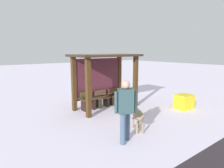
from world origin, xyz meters
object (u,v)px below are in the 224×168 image
(bus_shelter, at_px, (103,70))
(bench_right_inside, at_px, (115,98))
(person_walking, at_px, (126,107))
(bench_center_inside, at_px, (102,100))
(grit_bin, at_px, (184,102))
(bench_left_inside, at_px, (88,103))
(dog, at_px, (137,115))

(bus_shelter, height_order, bench_right_inside, bus_shelter)
(person_walking, bearing_deg, bench_center_inside, 64.56)
(grit_bin, bearing_deg, bench_left_inside, 144.13)
(bus_shelter, relative_size, dog, 2.97)
(bench_left_inside, relative_size, bench_center_inside, 1.04)
(bench_left_inside, relative_size, bench_right_inside, 1.04)
(bench_left_inside, xyz_separation_m, person_walking, (-0.78, -3.13, 0.68))
(dog, height_order, grit_bin, dog)
(bench_right_inside, xyz_separation_m, dog, (-1.35, -2.74, 0.19))
(bus_shelter, bearing_deg, bench_right_inside, 6.73)
(bus_shelter, relative_size, bench_left_inside, 3.79)
(bench_center_inside, xyz_separation_m, dog, (-0.64, -2.74, 0.19))
(bus_shelter, xyz_separation_m, bench_left_inside, (-0.71, 0.08, -1.33))
(bench_right_inside, bearing_deg, bus_shelter, -173.27)
(bench_left_inside, height_order, dog, bench_left_inside)
(bench_left_inside, height_order, bench_right_inside, bench_left_inside)
(bus_shelter, distance_m, bench_right_inside, 1.51)
(bench_left_inside, distance_m, person_walking, 3.30)
(bench_center_inside, distance_m, dog, 2.82)
(person_walking, xyz_separation_m, grit_bin, (4.03, 0.78, -0.67))
(bench_center_inside, bearing_deg, bench_right_inside, -0.02)
(bench_center_inside, relative_size, bench_right_inside, 1.00)
(bus_shelter, height_order, bench_left_inside, bus_shelter)
(bench_right_inside, xyz_separation_m, grit_bin, (1.83, -2.35, 0.01))
(dog, bearing_deg, bench_left_inside, 91.48)
(grit_bin, bearing_deg, bench_center_inside, 137.22)
(bus_shelter, distance_m, grit_bin, 3.65)
(bench_right_inside, relative_size, person_walking, 0.43)
(bench_center_inside, relative_size, dog, 0.76)
(bench_center_inside, xyz_separation_m, person_walking, (-1.49, -3.13, 0.68))
(bus_shelter, relative_size, bench_center_inside, 3.93)
(bus_shelter, xyz_separation_m, bench_right_inside, (0.71, 0.08, -1.33))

